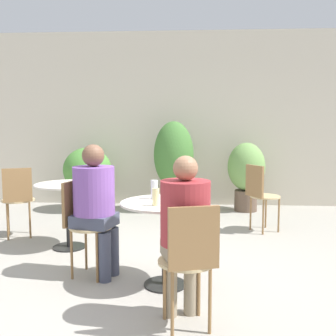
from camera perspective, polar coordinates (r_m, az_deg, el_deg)
ground_plane at (r=3.65m, az=-2.30°, el=-16.20°), size 20.00×20.00×0.00m
storefront_wall at (r=6.91m, az=0.61°, el=7.08°), size 10.00×0.06×3.00m
cafe_table_near at (r=3.40m, az=-0.41°, el=-7.56°), size 0.77×0.77×0.74m
cafe_table_far at (r=4.59m, az=-14.29°, el=-4.30°), size 0.73×0.73×0.74m
bistro_chair_0 at (r=3.74m, az=-12.37°, el=-7.09°), size 0.43×0.41×0.88m
bistro_chair_1 at (r=2.66m, az=3.21°, el=-12.46°), size 0.41×0.43×0.88m
bistro_chair_2 at (r=5.16m, az=-20.95°, el=-3.71°), size 0.43×0.44×0.88m
bistro_chair_3 at (r=5.26m, az=13.18°, el=-3.29°), size 0.45×0.44×0.88m
seated_person_0 at (r=3.63m, az=-10.45°, el=-4.49°), size 0.43×0.40×1.22m
seated_person_1 at (r=2.74m, az=2.43°, el=-8.17°), size 0.37×0.39×1.19m
beer_glass_0 at (r=3.47m, az=1.66°, el=-3.16°), size 0.06×0.06×0.18m
beer_glass_1 at (r=3.49m, az=-2.00°, el=-3.15°), size 0.06×0.06×0.17m
beer_glass_2 at (r=3.21m, az=-1.78°, el=-4.23°), size 0.06×0.06×0.14m
beer_glass_3 at (r=3.27m, az=2.09°, el=-3.95°), size 0.07×0.07×0.15m
potted_plant_0 at (r=6.56m, az=-11.60°, el=-0.78°), size 0.78×0.78×1.04m
potted_plant_1 at (r=6.35m, az=0.83°, el=0.98°), size 0.64×0.64×1.46m
potted_plant_2 at (r=6.50m, az=11.28°, el=-0.48°), size 0.60×0.60×1.12m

